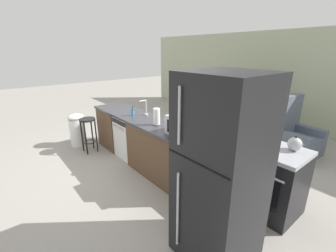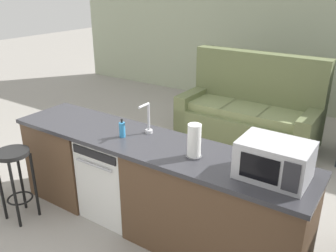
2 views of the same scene
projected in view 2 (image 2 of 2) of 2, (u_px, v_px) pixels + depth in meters
ground_plane at (139, 219)px, 3.58m from camera, size 24.00×24.00×0.00m
wall_back at (300, 39)px, 6.17m from camera, size 10.00×0.06×2.60m
kitchen_counter at (158, 191)px, 3.30m from camera, size 2.94×0.66×0.90m
dishwasher at (118, 176)px, 3.55m from camera, size 0.58×0.61×0.84m
microwave at (274, 160)px, 2.54m from camera, size 0.50×0.37×0.28m
sink_faucet at (148, 120)px, 3.29m from camera, size 0.07×0.18×0.30m
paper_towel_roll at (194, 141)px, 2.84m from camera, size 0.14×0.14×0.28m
soap_bottle at (122, 129)px, 3.23m from camera, size 0.06×0.06×0.18m
bar_stool at (15, 170)px, 3.42m from camera, size 0.32×0.32×0.74m
couch at (250, 113)px, 5.32m from camera, size 2.01×0.92×1.27m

